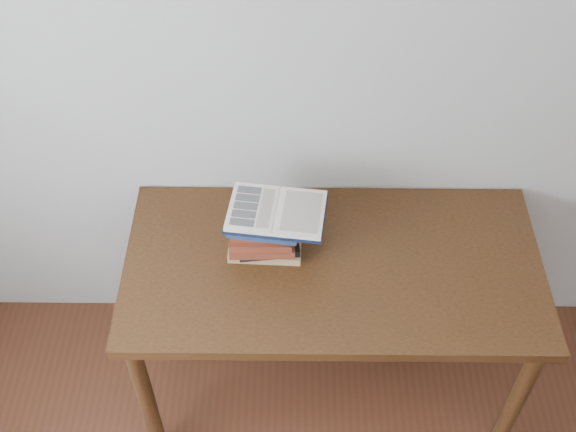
{
  "coord_description": "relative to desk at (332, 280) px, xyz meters",
  "views": [
    {
      "loc": [
        -0.12,
        -0.17,
        2.74
      ],
      "look_at": [
        -0.13,
        1.38,
        1.01
      ],
      "focal_mm": 45.0,
      "sensor_mm": 36.0,
      "label": 1
    }
  ],
  "objects": [
    {
      "name": "open_book",
      "position": [
        -0.2,
        0.07,
        0.28
      ],
      "size": [
        0.35,
        0.27,
        0.03
      ],
      "rotation": [
        0.0,
        0.0,
        -0.13
      ],
      "color": "black",
      "rests_on": "book_stack"
    },
    {
      "name": "desk",
      "position": [
        0.0,
        0.0,
        0.0
      ],
      "size": [
        1.45,
        0.73,
        0.78
      ],
      "color": "#432B10",
      "rests_on": "ground"
    },
    {
      "name": "book_stack",
      "position": [
        -0.24,
        0.06,
        0.19
      ],
      "size": [
        0.26,
        0.21,
        0.18
      ],
      "color": "#A17653",
      "rests_on": "desk"
    }
  ]
}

